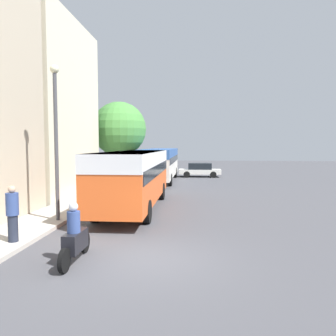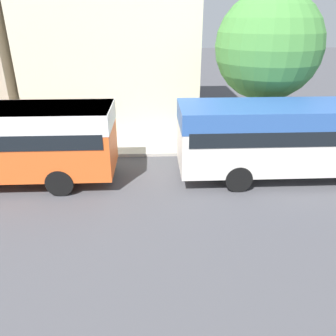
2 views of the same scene
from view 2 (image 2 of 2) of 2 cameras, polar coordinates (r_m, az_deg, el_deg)
The scene contains 3 objects.
building_midblock at distance 19.65m, azimuth -9.57°, elevation 23.88°, with size 6.69×8.83×11.31m.
bus_following at distance 14.02m, azimuth 25.28°, elevation 5.94°, with size 2.59×11.09×2.94m.
street_tree at distance 16.11m, azimuth 17.04°, elevation 19.53°, with size 4.70×4.70×6.89m.
Camera 2 is at (9.99, 13.80, 5.93)m, focal length 35.00 mm.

